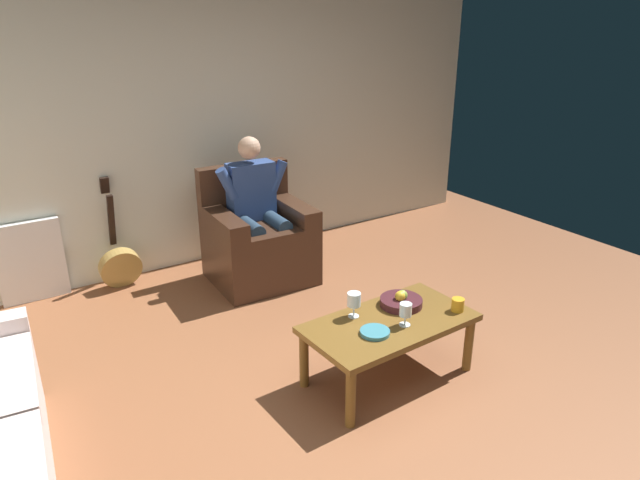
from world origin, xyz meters
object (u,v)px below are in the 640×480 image
(person_seated, at_px, (257,206))
(candle_jar, at_px, (458,305))
(decorative_dish, at_px, (375,332))
(wine_glass_far, at_px, (406,311))
(fruit_bowl, at_px, (401,301))
(coffee_table, at_px, (389,329))
(guitar, at_px, (120,263))
(armchair, at_px, (258,241))
(wine_glass_near, at_px, (354,301))

(person_seated, height_order, candle_jar, person_seated)
(person_seated, height_order, decorative_dish, person_seated)
(decorative_dish, bearing_deg, person_seated, -95.64)
(person_seated, xyz_separation_m, wine_glass_far, (-0.04, 1.87, -0.16))
(decorative_dish, relative_size, candle_jar, 2.11)
(wine_glass_far, bearing_deg, fruit_bowl, -125.24)
(coffee_table, distance_m, guitar, 2.54)
(armchair, relative_size, candle_jar, 11.46)
(wine_glass_far, distance_m, candle_jar, 0.41)
(person_seated, height_order, wine_glass_far, person_seated)
(fruit_bowl, distance_m, candle_jar, 0.36)
(armchair, bearing_deg, wine_glass_far, 93.85)
(guitar, relative_size, decorative_dish, 5.24)
(armchair, bearing_deg, decorative_dish, 87.15)
(candle_jar, bearing_deg, decorative_dish, -5.76)
(person_seated, distance_m, guitar, 1.28)
(person_seated, relative_size, coffee_table, 1.14)
(wine_glass_far, bearing_deg, wine_glass_near, -52.40)
(wine_glass_near, bearing_deg, candle_jar, 153.35)
(guitar, bearing_deg, armchair, 154.60)
(armchair, distance_m, wine_glass_near, 1.64)
(armchair, bearing_deg, person_seated, 90.00)
(wine_glass_near, bearing_deg, decorative_dish, 85.52)
(armchair, distance_m, person_seated, 0.33)
(coffee_table, height_order, guitar, guitar)
(decorative_dish, bearing_deg, wine_glass_near, -94.48)
(coffee_table, bearing_deg, decorative_dish, 23.12)
(decorative_dish, bearing_deg, wine_glass_far, 175.19)
(wine_glass_far, xyz_separation_m, decorative_dish, (0.22, -0.02, -0.09))
(armchair, xyz_separation_m, wine_glass_far, (-0.04, 1.89, 0.16))
(candle_jar, bearing_deg, fruit_bowl, -44.41)
(wine_glass_near, xyz_separation_m, wine_glass_far, (-0.20, 0.26, -0.01))
(person_seated, height_order, wine_glass_near, person_seated)
(person_seated, distance_m, wine_glass_near, 1.63)
(person_seated, xyz_separation_m, candle_jar, (-0.44, 1.91, -0.22))
(armchair, relative_size, decorative_dish, 5.44)
(wine_glass_near, bearing_deg, person_seated, -95.81)
(armchair, relative_size, coffee_table, 0.89)
(wine_glass_far, relative_size, fruit_bowl, 0.53)
(decorative_dish, xyz_separation_m, candle_jar, (-0.63, 0.06, 0.03))
(fruit_bowl, distance_m, decorative_dish, 0.41)
(armchair, xyz_separation_m, guitar, (1.07, -0.51, -0.14))
(wine_glass_far, height_order, candle_jar, wine_glass_far)
(person_seated, xyz_separation_m, guitar, (1.07, -0.52, -0.47))
(guitar, distance_m, wine_glass_near, 2.34)
(candle_jar, bearing_deg, coffee_table, -17.23)
(wine_glass_near, distance_m, candle_jar, 0.68)
(wine_glass_near, relative_size, wine_glass_far, 1.11)
(guitar, height_order, fruit_bowl, guitar)
(fruit_bowl, height_order, decorative_dish, fruit_bowl)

